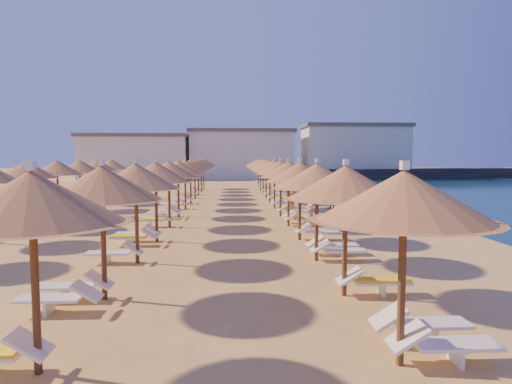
{
  "coord_description": "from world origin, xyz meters",
  "views": [
    {
      "loc": [
        -0.19,
        -21.41,
        3.29
      ],
      "look_at": [
        1.11,
        4.0,
        1.3
      ],
      "focal_mm": 32.0,
      "sensor_mm": 36.0,
      "label": 1
    }
  ],
  "objects": [
    {
      "name": "beachgoer_b",
      "position": [
        5.93,
        6.63,
        0.89
      ],
      "size": [
        0.94,
        1.05,
        1.79
      ],
      "primitive_type": "imported",
      "rotation": [
        0.0,
        0.0,
        -1.21
      ],
      "color": "tan",
      "rests_on": "ground"
    },
    {
      "name": "parasol_row_east",
      "position": [
        2.44,
        5.29,
        2.63
      ],
      "size": [
        2.91,
        42.64,
        3.22
      ],
      "color": "brown",
      "rests_on": "ground"
    },
    {
      "name": "parasol_row_inland",
      "position": [
        -9.57,
        3.49,
        2.63
      ],
      "size": [
        2.91,
        24.58,
        3.22
      ],
      "color": "brown",
      "rests_on": "ground"
    },
    {
      "name": "jetty",
      "position": [
        28.53,
        44.92,
        0.75
      ],
      "size": [
        30.07,
        11.19,
        1.5
      ],
      "primitive_type": "cube",
      "rotation": [
        0.0,
        0.0,
        0.25
      ],
      "color": "black",
      "rests_on": "ground"
    },
    {
      "name": "beachgoer_a",
      "position": [
        3.13,
        -2.05,
        0.85
      ],
      "size": [
        0.49,
        0.67,
        1.7
      ],
      "primitive_type": "imported",
      "rotation": [
        0.0,
        0.0,
        -1.43
      ],
      "color": "tan",
      "rests_on": "ground"
    },
    {
      "name": "loungers",
      "position": [
        -2.0,
        4.79,
        0.34
      ],
      "size": [
        15.15,
        40.28,
        0.66
      ],
      "color": "white",
      "rests_on": "ground"
    },
    {
      "name": "hotel_blocks",
      "position": [
        2.85,
        46.98,
        3.7
      ],
      "size": [
        48.07,
        9.84,
        8.1
      ],
      "color": "silver",
      "rests_on": "ground"
    },
    {
      "name": "ground",
      "position": [
        0.0,
        0.0,
        0.0
      ],
      "size": [
        220.0,
        220.0,
        0.0
      ],
      "primitive_type": "plane",
      "color": "#D7B45E",
      "rests_on": "ground"
    },
    {
      "name": "parasol_row_west",
      "position": [
        -3.14,
        5.29,
        2.63
      ],
      "size": [
        2.91,
        42.64,
        3.22
      ],
      "color": "brown",
      "rests_on": "ground"
    },
    {
      "name": "beachgoer_c",
      "position": [
        3.3,
        5.34,
        0.78
      ],
      "size": [
        0.8,
        0.98,
        1.56
      ],
      "primitive_type": "imported",
      "rotation": [
        0.0,
        0.0,
        -1.03
      ],
      "color": "tan",
      "rests_on": "ground"
    }
  ]
}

